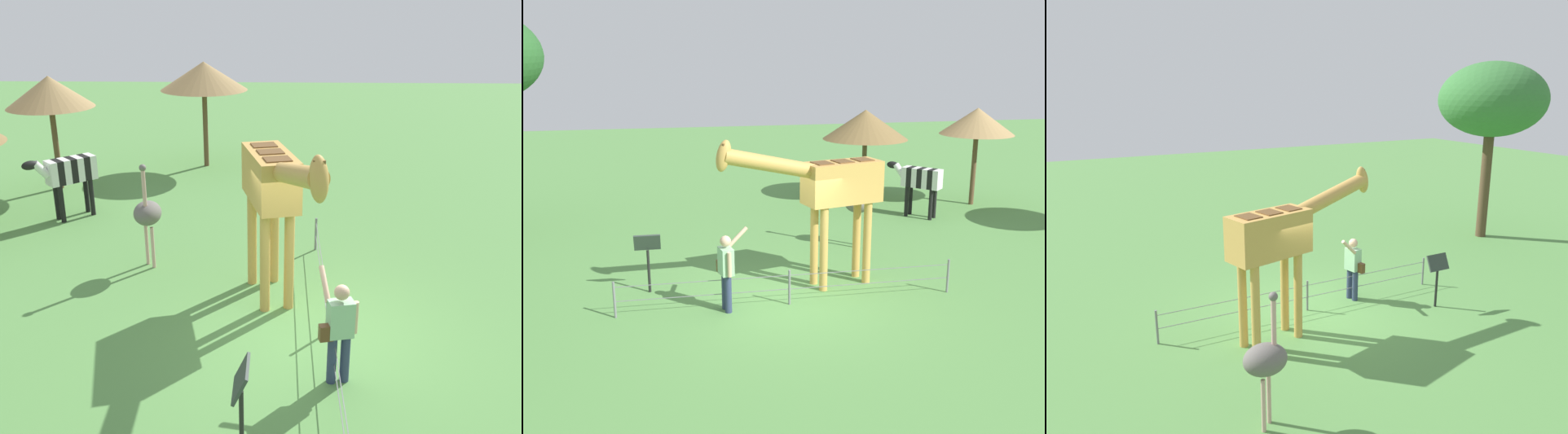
{
  "view_description": "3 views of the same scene",
  "coord_description": "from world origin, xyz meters",
  "views": [
    {
      "loc": [
        8.69,
        -0.62,
        5.37
      ],
      "look_at": [
        0.66,
        -0.88,
        2.34
      ],
      "focal_mm": 40.97,
      "sensor_mm": 36.0,
      "label": 1
    },
    {
      "loc": [
        2.42,
        12.06,
        5.17
      ],
      "look_at": [
        -0.09,
        -0.83,
        1.6
      ],
      "focal_mm": 43.26,
      "sensor_mm": 36.0,
      "label": 2
    },
    {
      "loc": [
        -5.21,
        -9.71,
        5.22
      ],
      "look_at": [
        -0.01,
        0.2,
        2.3
      ],
      "focal_mm": 35.12,
      "sensor_mm": 36.0,
      "label": 3
    }
  ],
  "objects": [
    {
      "name": "shade_hut_near",
      "position": [
        -4.39,
        -8.41,
        2.6
      ],
      "size": [
        2.9,
        2.9,
        3.11
      ],
      "color": "brown",
      "rests_on": "ground_plane"
    },
    {
      "name": "ground_plane",
      "position": [
        0.0,
        0.0,
        0.0
      ],
      "size": [
        60.0,
        60.0,
        0.0
      ],
      "primitive_type": "plane",
      "color": "#568E47"
    },
    {
      "name": "giraffe",
      "position": [
        -1.06,
        -0.7,
        2.22
      ],
      "size": [
        3.77,
        1.4,
        3.45
      ],
      "color": "gold",
      "rests_on": "ground_plane"
    },
    {
      "name": "wire_fence",
      "position": [
        0.0,
        0.21,
        0.4
      ],
      "size": [
        7.05,
        0.05,
        0.75
      ],
      "color": "slate",
      "rests_on": "ground_plane"
    },
    {
      "name": "zebra",
      "position": [
        -5.35,
        -5.85,
        1.16
      ],
      "size": [
        1.46,
        1.52,
        1.66
      ],
      "color": "black",
      "rests_on": "ground_plane"
    },
    {
      "name": "info_sign",
      "position": [
        2.85,
        -1.04,
        0.95
      ],
      "size": [
        0.56,
        0.21,
        1.32
      ],
      "color": "black",
      "rests_on": "ground_plane"
    },
    {
      "name": "visitor",
      "position": [
        1.3,
        0.26,
        0.9
      ],
      "size": [
        0.67,
        0.57,
        1.68
      ],
      "color": "navy",
      "rests_on": "ground_plane"
    },
    {
      "name": "ostrich",
      "position": [
        -2.55,
        -3.29,
        1.18
      ],
      "size": [
        0.7,
        0.56,
        2.25
      ],
      "color": "#CC9E93",
      "rests_on": "ground_plane"
    },
    {
      "name": "shade_hut_far",
      "position": [
        -7.76,
        -7.02,
        2.79
      ],
      "size": [
        2.42,
        2.42,
        3.24
      ],
      "color": "brown",
      "rests_on": "ground_plane"
    }
  ]
}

